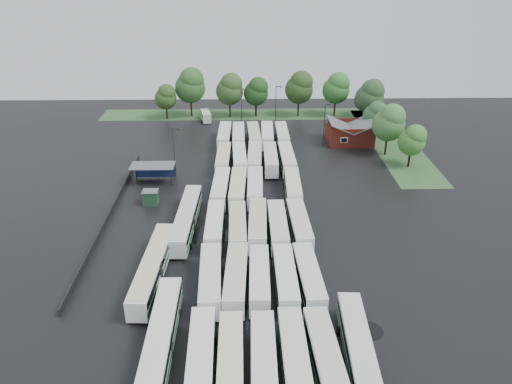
{
  "coord_description": "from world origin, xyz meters",
  "views": [
    {
      "loc": [
        0.48,
        -64.71,
        39.97
      ],
      "look_at": [
        2.0,
        12.0,
        2.5
      ],
      "focal_mm": 35.0,
      "sensor_mm": 36.0,
      "label": 1
    }
  ],
  "objects_px": {
    "brick_building": "(350,135)",
    "artic_bus_west_a": "(161,340)",
    "artic_bus_east": "(360,360)",
    "minibus": "(206,116)"
  },
  "relations": [
    {
      "from": "artic_bus_west_a",
      "to": "artic_bus_east",
      "type": "relative_size",
      "value": 1.0
    },
    {
      "from": "artic_bus_west_a",
      "to": "artic_bus_east",
      "type": "height_order",
      "value": "artic_bus_west_a"
    },
    {
      "from": "brick_building",
      "to": "artic_bus_west_a",
      "type": "relative_size",
      "value": 0.54
    },
    {
      "from": "brick_building",
      "to": "artic_bus_east",
      "type": "distance_m",
      "value": 70.25
    },
    {
      "from": "artic_bus_east",
      "to": "minibus",
      "type": "bearing_deg",
      "value": 107.07
    },
    {
      "from": "artic_bus_west_a",
      "to": "minibus",
      "type": "xyz_separation_m",
      "value": [
        -0.94,
        82.28,
        -0.54
      ]
    },
    {
      "from": "brick_building",
      "to": "artic_bus_west_a",
      "type": "height_order",
      "value": "brick_building"
    },
    {
      "from": "artic_bus_east",
      "to": "minibus",
      "type": "xyz_separation_m",
      "value": [
        -21.97,
        85.68,
        -0.54
      ]
    },
    {
      "from": "brick_building",
      "to": "artic_bus_east",
      "type": "height_order",
      "value": "brick_building"
    },
    {
      "from": "artic_bus_west_a",
      "to": "brick_building",
      "type": "bearing_deg",
      "value": 63.06
    }
  ]
}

